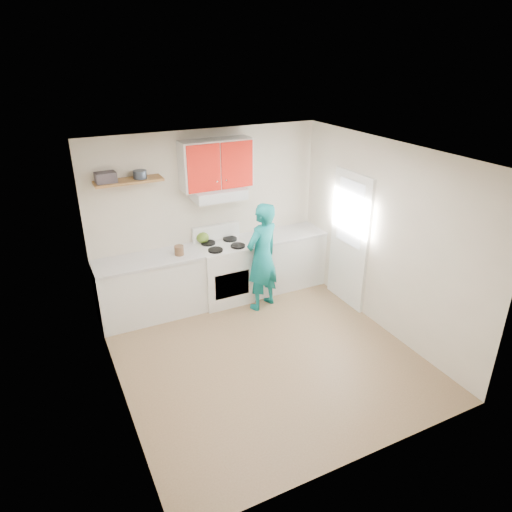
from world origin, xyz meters
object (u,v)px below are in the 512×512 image
stove (224,273)px  crock (179,251)px  kettle (203,238)px  person (262,257)px  tin (140,175)px

stove → crock: size_ratio=5.71×
kettle → stove: bearing=-60.5°
stove → kettle: bearing=135.8°
stove → person: bearing=-46.8°
crock → person: bearing=-19.9°
stove → person: 0.73m
tin → crock: 1.20m
stove → tin: 1.97m
kettle → crock: kettle is taller
tin → crock: tin is taller
tin → kettle: 1.39m
person → stove: bearing=-67.7°
stove → tin: size_ratio=5.13×
crock → tin: bearing=151.7°
stove → crock: crock is taller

